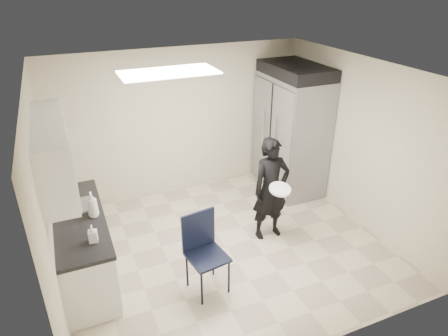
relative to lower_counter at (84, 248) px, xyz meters
name	(u,v)px	position (x,y,z in m)	size (l,w,h in m)	color
floor	(226,247)	(1.95, -0.20, -0.43)	(4.50, 4.50, 0.00)	#BEB295
ceiling	(226,72)	(1.95, -0.20, 2.17)	(4.50, 4.50, 0.00)	silver
back_wall	(181,122)	(1.95, 1.80, 0.87)	(4.50, 4.50, 0.00)	#BFB99E
left_wall	(46,203)	(-0.30, -0.20, 0.87)	(4.00, 4.00, 0.00)	#BFB99E
right_wall	(359,143)	(4.20, -0.20, 0.87)	(4.00, 4.00, 0.00)	#BFB99E
ceiling_panel	(169,72)	(1.35, 0.20, 2.14)	(1.20, 0.60, 0.02)	white
lower_counter	(84,248)	(0.00, 0.00, 0.00)	(0.60, 1.90, 0.86)	silver
countertop	(78,219)	(0.00, 0.00, 0.46)	(0.64, 1.95, 0.05)	black
sink	(78,210)	(0.02, 0.25, 0.44)	(0.42, 0.40, 0.14)	gray
faucet	(60,203)	(-0.18, 0.25, 0.59)	(0.02, 0.02, 0.24)	silver
upper_cabinets	(53,153)	(-0.13, 0.00, 1.40)	(0.35, 1.80, 0.75)	silver
towel_dispenser	(48,136)	(-0.19, 1.15, 1.19)	(0.22, 0.30, 0.35)	black
notice_sticker_left	(48,205)	(-0.29, -0.10, 0.79)	(0.00, 0.12, 0.07)	yellow
notice_sticker_right	(48,200)	(-0.29, 0.10, 0.75)	(0.00, 0.12, 0.07)	yellow
commercial_fridge	(291,134)	(3.78, 1.07, 0.62)	(0.80, 1.35, 2.10)	gray
fridge_compressor	(296,70)	(3.78, 1.07, 1.77)	(0.80, 1.35, 0.20)	black
folding_chair	(207,257)	(1.39, -0.91, 0.08)	(0.46, 0.46, 1.03)	black
man_tuxedo	(271,189)	(2.69, -0.16, 0.37)	(0.59, 0.39, 1.60)	black
bucket_lid	(280,189)	(2.69, -0.41, 0.50)	(0.31, 0.31, 0.04)	silver
soap_bottle_a	(92,205)	(0.20, -0.05, 0.65)	(0.13, 0.13, 0.34)	white
soap_bottle_b	(93,234)	(0.13, -0.60, 0.59)	(0.10, 0.10, 0.22)	#A8A9B4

